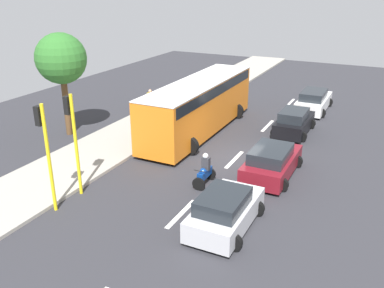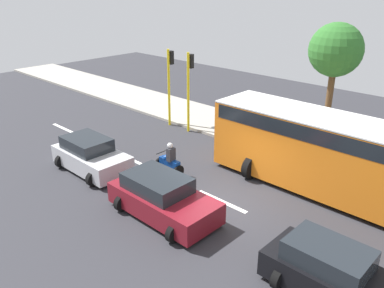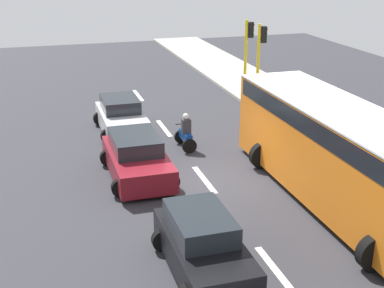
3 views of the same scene
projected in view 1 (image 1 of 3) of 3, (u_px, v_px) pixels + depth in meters
name	position (u px, v px, depth m)	size (l,w,h in m)	color
ground_plane	(234.00, 161.00, 21.65)	(40.00, 60.00, 0.10)	#2D2D33
sidewalk	(124.00, 137.00, 24.49)	(4.00, 60.00, 0.15)	#9E998E
lane_stripe_far_north	(290.00, 103.00, 31.63)	(0.20, 2.40, 0.01)	white
lane_stripe_north	(268.00, 126.00, 26.63)	(0.20, 2.40, 0.01)	white
lane_stripe_mid	(234.00, 160.00, 21.63)	(0.20, 2.40, 0.01)	white
lane_stripe_south	(181.00, 214.00, 16.63)	(0.20, 2.40, 0.01)	white
car_maroon	(272.00, 162.00, 19.62)	(2.35, 4.25, 1.52)	maroon
car_black	(294.00, 122.00, 25.11)	(2.14, 3.90, 1.52)	black
car_white	(314.00, 101.00, 29.50)	(2.25, 4.57, 1.52)	white
car_silver	(225.00, 211.00, 15.48)	(2.26, 3.88, 1.52)	#B7B7BC
city_bus	(199.00, 103.00, 25.00)	(3.20, 11.00, 3.16)	orange
motorcycle	(205.00, 172.00, 18.80)	(0.60, 1.30, 1.53)	black
pedestrian_near_signal	(150.00, 101.00, 28.34)	(0.40, 0.24, 1.69)	#1E1E4C
pedestrian_by_tree	(185.00, 100.00, 28.39)	(0.40, 0.24, 1.69)	#3F3F3F
traffic_light_corner	(73.00, 130.00, 17.19)	(0.49, 0.24, 4.50)	yellow
traffic_light_midblock	(45.00, 143.00, 15.88)	(0.49, 0.24, 4.50)	yellow
street_tree_center	(61.00, 59.00, 23.56)	(2.91, 2.91, 6.05)	brown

